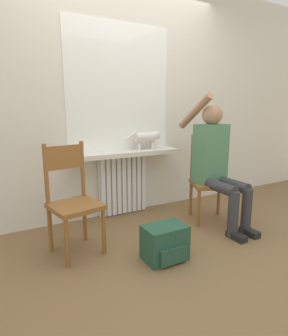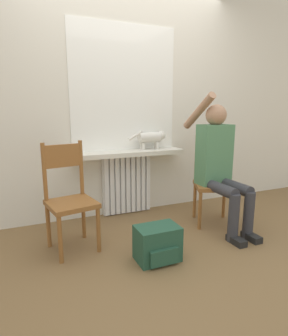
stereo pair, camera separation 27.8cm
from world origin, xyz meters
name	(u,v)px [view 2 (the right image)]	position (x,y,z in m)	size (l,w,h in m)	color
ground_plane	(174,258)	(0.00, 0.00, 0.00)	(12.00, 12.00, 0.00)	brown
wall_with_window	(123,97)	(0.00, 1.23, 1.35)	(7.00, 0.06, 2.70)	silver
radiator	(127,184)	(0.00, 1.15, 0.35)	(0.58, 0.08, 0.71)	white
windowsill	(129,153)	(0.00, 1.06, 0.73)	(1.27, 0.27, 0.05)	silver
window_glass	(124,89)	(0.00, 1.19, 1.44)	(1.22, 0.01, 1.37)	white
chair_left	(70,197)	(-0.75, 0.53, 0.47)	(0.45, 0.45, 0.94)	brown
chair_right	(213,180)	(0.76, 0.53, 0.47)	(0.50, 0.50, 0.94)	brown
person	(219,161)	(0.74, 0.42, 0.70)	(0.36, 1.00, 1.38)	#333338
cat	(152,137)	(0.29, 1.09, 0.90)	(0.46, 0.12, 0.23)	silver
backpack	(158,244)	(-0.14, 0.03, 0.14)	(0.35, 0.26, 0.29)	#234C38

